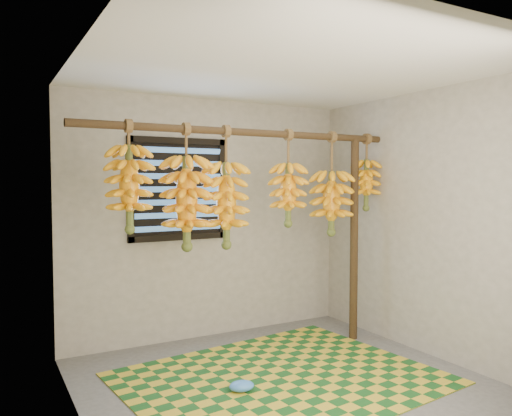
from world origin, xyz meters
TOP-DOWN VIEW (x-y plane):
  - floor at (0.00, 0.00)m, footprint 3.00×3.00m
  - ceiling at (0.00, 0.00)m, footprint 3.00×3.00m
  - wall_back at (0.00, 1.50)m, footprint 3.00×0.01m
  - wall_left at (-1.50, 0.00)m, footprint 0.01×3.00m
  - wall_right at (1.50, 0.00)m, footprint 0.01×3.00m
  - window at (-0.35, 1.48)m, footprint 1.00×0.04m
  - hanging_pole at (0.00, 0.70)m, footprint 3.00×0.06m
  - support_post at (1.20, 0.70)m, footprint 0.08×0.08m
  - woven_mat at (0.02, 0.17)m, footprint 2.55×2.13m
  - plastic_bag at (-0.37, 0.10)m, footprint 0.22×0.18m
  - banana_bunch_a at (-1.04, 0.70)m, footprint 0.35×0.35m
  - banana_bunch_b at (-0.57, 0.70)m, footprint 0.38×0.38m
  - banana_bunch_c at (-0.21, 0.70)m, footprint 0.36×0.36m
  - banana_bunch_d at (0.42, 0.70)m, footprint 0.32×0.32m
  - banana_bunch_e at (0.92, 0.70)m, footprint 0.38×0.38m
  - banana_bunch_f at (1.35, 0.70)m, footprint 0.29×0.29m

SIDE VIEW (x-z plane):
  - floor at x=0.00m, z-range -0.01..0.00m
  - woven_mat at x=0.02m, z-range 0.00..0.01m
  - plastic_bag at x=-0.37m, z-range 0.01..0.09m
  - support_post at x=1.20m, z-range 0.00..2.00m
  - wall_back at x=0.00m, z-range 0.00..2.40m
  - wall_left at x=-1.50m, z-range 0.00..2.40m
  - wall_right at x=1.50m, z-range 0.00..2.40m
  - banana_bunch_e at x=0.92m, z-range 0.88..1.86m
  - banana_bunch_c at x=-0.21m, z-range 0.86..1.89m
  - banana_bunch_b at x=-0.57m, z-range 0.89..1.92m
  - banana_bunch_d at x=0.42m, z-range 1.02..1.90m
  - window at x=-0.35m, z-range 1.00..2.00m
  - banana_bunch_a at x=-1.04m, z-range 1.09..1.95m
  - banana_bunch_f at x=1.35m, z-range 1.16..1.93m
  - hanging_pole at x=0.00m, z-range 1.97..2.03m
  - ceiling at x=0.00m, z-range 2.40..2.41m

